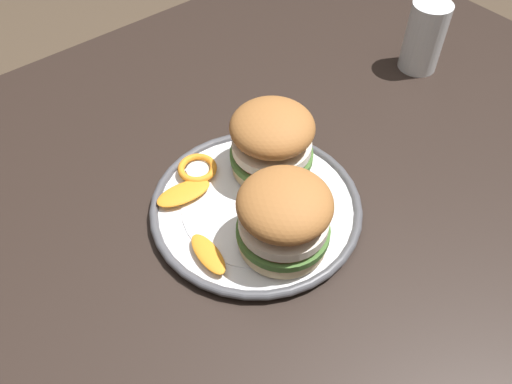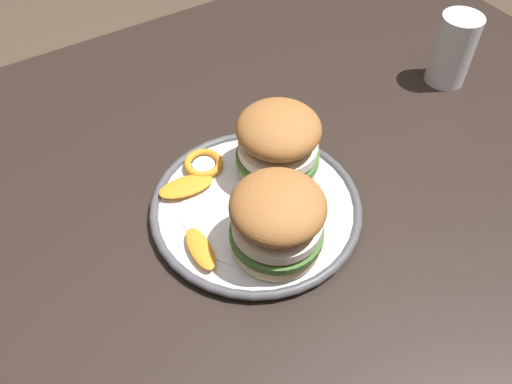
% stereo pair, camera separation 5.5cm
% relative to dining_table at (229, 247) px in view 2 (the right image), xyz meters
% --- Properties ---
extents(dining_table, '(1.46, 1.00, 0.72)m').
position_rel_dining_table_xyz_m(dining_table, '(0.00, 0.00, 0.00)').
color(dining_table, black).
rests_on(dining_table, ground).
extents(dinner_plate, '(0.28, 0.28, 0.02)m').
position_rel_dining_table_xyz_m(dinner_plate, '(0.03, -0.02, 0.09)').
color(dinner_plate, white).
rests_on(dinner_plate, dining_table).
extents(sandwich_half_left, '(0.16, 0.16, 0.10)m').
position_rel_dining_table_xyz_m(sandwich_half_left, '(0.09, 0.02, 0.15)').
color(sandwich_half_left, beige).
rests_on(sandwich_half_left, dinner_plate).
extents(sandwich_half_right, '(0.16, 0.16, 0.10)m').
position_rel_dining_table_xyz_m(sandwich_half_right, '(0.02, -0.09, 0.15)').
color(sandwich_half_right, beige).
rests_on(sandwich_half_right, dinner_plate).
extents(orange_peel_curled, '(0.06, 0.06, 0.01)m').
position_rel_dining_table_xyz_m(orange_peel_curled, '(0.01, 0.08, 0.10)').
color(orange_peel_curled, orange).
rests_on(orange_peel_curled, dinner_plate).
extents(orange_peel_strip_long, '(0.08, 0.05, 0.01)m').
position_rel_dining_table_xyz_m(orange_peel_strip_long, '(-0.03, 0.05, 0.10)').
color(orange_peel_strip_long, orange).
rests_on(orange_peel_strip_long, dinner_plate).
extents(orange_peel_strip_short, '(0.03, 0.07, 0.01)m').
position_rel_dining_table_xyz_m(orange_peel_strip_short, '(-0.06, -0.05, 0.10)').
color(orange_peel_strip_short, orange).
rests_on(orange_peel_strip_short, dinner_plate).
extents(drinking_glass, '(0.07, 0.07, 0.12)m').
position_rel_dining_table_xyz_m(drinking_glass, '(0.46, 0.06, 0.13)').
color(drinking_glass, white).
rests_on(drinking_glass, dining_table).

